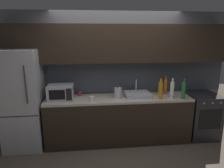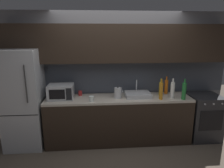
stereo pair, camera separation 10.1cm
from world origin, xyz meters
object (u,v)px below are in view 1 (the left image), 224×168
at_px(microwave, 61,92).
at_px(wine_bottle_green, 183,90).
at_px(wine_bottle_white, 172,90).
at_px(wine_bottle_yellow, 160,88).
at_px(wine_bottle_amber, 161,91).
at_px(kettle, 118,93).
at_px(oven_range, 202,116).
at_px(wine_bottle_orange, 165,86).
at_px(refrigerator, 23,100).
at_px(mug_red, 80,93).
at_px(mug_clear, 92,99).

distance_m(microwave, wine_bottle_green, 2.27).
relative_size(wine_bottle_white, wine_bottle_yellow, 1.14).
bearing_deg(wine_bottle_amber, kettle, 169.02).
xyz_separation_m(oven_range, wine_bottle_orange, (-0.74, 0.18, 0.60)).
distance_m(wine_bottle_amber, wine_bottle_orange, 0.41).
relative_size(refrigerator, wine_bottle_amber, 4.87).
distance_m(refrigerator, kettle, 1.74).
distance_m(oven_range, wine_bottle_white, 0.96).
bearing_deg(wine_bottle_white, mug_red, 169.22).
xyz_separation_m(wine_bottle_white, wine_bottle_green, (0.19, -0.07, 0.00)).
distance_m(refrigerator, wine_bottle_green, 2.95).
xyz_separation_m(wine_bottle_amber, wine_bottle_orange, (0.22, 0.35, -0.01)).
bearing_deg(oven_range, mug_clear, -175.18).
bearing_deg(mug_red, refrigerator, -169.26).
bearing_deg(kettle, wine_bottle_yellow, 6.05).
relative_size(wine_bottle_amber, wine_bottle_yellow, 1.13).
bearing_deg(microwave, wine_bottle_white, -4.26).
bearing_deg(refrigerator, mug_clear, -8.64).
relative_size(mug_red, mug_clear, 0.92).
height_order(microwave, wine_bottle_amber, wine_bottle_amber).
xyz_separation_m(wine_bottle_green, wine_bottle_yellow, (-0.35, 0.27, -0.03)).
bearing_deg(wine_bottle_amber, wine_bottle_white, 9.93).
xyz_separation_m(wine_bottle_yellow, wine_bottle_orange, (0.15, 0.11, 0.01)).
relative_size(microwave, wine_bottle_yellow, 1.38).
height_order(wine_bottle_yellow, mug_red, wine_bottle_yellow).
height_order(refrigerator, mug_clear, refrigerator).
relative_size(microwave, wine_bottle_amber, 1.22).
xyz_separation_m(refrigerator, kettle, (1.74, -0.02, 0.08)).
distance_m(wine_bottle_green, wine_bottle_amber, 0.42).
height_order(kettle, wine_bottle_amber, wine_bottle_amber).
height_order(wine_bottle_green, mug_red, wine_bottle_green).
distance_m(microwave, mug_red, 0.39).
height_order(wine_bottle_amber, wine_bottle_yellow, wine_bottle_amber).
bearing_deg(kettle, microwave, 177.70).
xyz_separation_m(refrigerator, wine_bottle_orange, (2.73, 0.17, 0.13)).
distance_m(microwave, mug_clear, 0.61).
xyz_separation_m(kettle, wine_bottle_orange, (1.00, 0.20, 0.05)).
xyz_separation_m(oven_range, microwave, (-2.79, 0.02, 0.58)).
relative_size(refrigerator, wine_bottle_yellow, 5.50).
bearing_deg(wine_bottle_white, wine_bottle_yellow, 127.84).
relative_size(oven_range, wine_bottle_amber, 2.39).
bearing_deg(wine_bottle_orange, wine_bottle_green, -62.35).
relative_size(wine_bottle_amber, wine_bottle_orange, 1.07).
height_order(oven_range, wine_bottle_yellow, wine_bottle_yellow).
bearing_deg(wine_bottle_green, refrigerator, 175.94).
height_order(kettle, wine_bottle_yellow, wine_bottle_yellow).
bearing_deg(wine_bottle_yellow, wine_bottle_white, -52.16).
xyz_separation_m(wine_bottle_orange, mug_clear, (-1.49, -0.36, -0.10)).
bearing_deg(wine_bottle_green, wine_bottle_orange, 117.65).
relative_size(oven_range, wine_bottle_green, 2.35).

